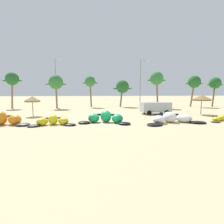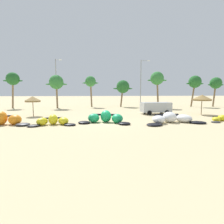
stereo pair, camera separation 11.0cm
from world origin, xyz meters
The scene contains 18 objects.
ground_plane centered at (0.00, 0.00, 0.00)m, with size 260.00×260.00×0.00m, color #C6B284.
kite_far_left centered at (-11.28, -0.47, 0.56)m, with size 6.30×3.54×1.46m.
kite_left centered at (-5.83, -0.77, 0.42)m, with size 5.09×2.56×1.09m.
kite_left_of_center centered at (-0.18, 0.05, 0.53)m, with size 5.97×3.53×1.39m.
kite_center centered at (7.26, -0.78, 0.47)m, with size 7.44×3.95×1.21m.
kite_right_of_center centered at (14.01, -0.30, 0.29)m, with size 4.71×2.34×0.74m.
beach_umbrella_near_van centered at (-10.21, 6.90, 2.45)m, with size 2.23×2.23×2.86m.
beach_umbrella_middle centered at (15.10, 6.11, 2.60)m, with size 2.85×2.85×3.06m.
parked_van centered at (8.17, 7.43, 1.09)m, with size 4.74×2.54×1.84m.
palm_leftmost centered at (-18.44, 20.77, 6.10)m, with size 4.04×2.70×7.58m.
palm_left centered at (-9.21, 19.47, 5.43)m, with size 4.46×2.97×7.01m.
palm_left_of_gap centered at (-2.09, 22.36, 5.71)m, with size 3.64×2.43×7.08m.
palm_center_left centered at (5.40, 22.17, 4.62)m, with size 4.54×3.03×6.20m.
palm_center_right centered at (12.32, 18.56, 6.28)m, with size 4.30×2.86×7.84m.
palm_right_of_gap centered at (22.03, 20.38, 5.71)m, with size 4.29×2.86×7.24m.
palm_right centered at (27.14, 20.25, 5.42)m, with size 4.01×2.67×6.88m.
lamppost_west centered at (-9.50, 21.30, 5.80)m, with size 1.42×0.24×10.58m.
lamppost_west_center centered at (9.61, 21.45, 5.96)m, with size 2.14×0.24×10.73m.
Camera 2 is at (-1.54, -20.62, 3.52)m, focal length 29.51 mm.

